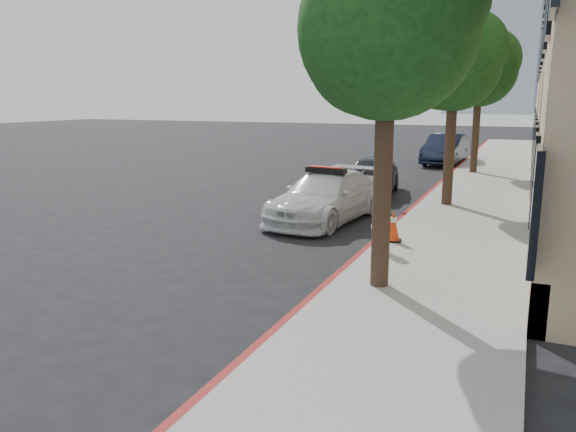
% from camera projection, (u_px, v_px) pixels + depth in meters
% --- Properties ---
extents(ground, '(120.00, 120.00, 0.00)m').
position_uv_depth(ground, '(272.00, 247.00, 12.34)').
color(ground, black).
rests_on(ground, ground).
extents(sidewalk, '(3.20, 50.00, 0.15)m').
position_uv_depth(sidewalk, '(482.00, 188.00, 19.92)').
color(sidewalk, gray).
rests_on(sidewalk, ground).
extents(curb_strip, '(0.12, 50.00, 0.15)m').
position_uv_depth(curb_strip, '(438.00, 186.00, 20.52)').
color(curb_strip, maroon).
rests_on(curb_strip, ground).
extents(tower_right, '(14.00, 14.00, 44.00)m').
position_uv_depth(tower_right, '(561.00, 13.00, 125.70)').
color(tower_right, '#9EA8B7').
rests_on(tower_right, ground).
extents(tree_near, '(2.92, 2.82, 5.62)m').
position_uv_depth(tree_near, '(390.00, 27.00, 8.52)').
color(tree_near, black).
rests_on(tree_near, sidewalk).
extents(tree_mid, '(2.77, 2.64, 5.43)m').
position_uv_depth(tree_mid, '(456.00, 64.00, 15.74)').
color(tree_mid, black).
rests_on(tree_mid, sidewalk).
extents(tree_far, '(3.10, 3.00, 5.81)m').
position_uv_depth(tree_far, '(481.00, 69.00, 22.88)').
color(tree_far, black).
rests_on(tree_far, sidewalk).
extents(police_car, '(2.34, 4.68, 1.45)m').
position_uv_depth(police_car, '(326.00, 197.00, 14.87)').
color(police_car, silver).
rests_on(police_car, ground).
extents(parked_car_mid, '(2.03, 4.06, 1.33)m').
position_uv_depth(parked_car_mid, '(372.00, 175.00, 18.93)').
color(parked_car_mid, '#21242A').
rests_on(parked_car_mid, ground).
extents(parked_car_far, '(1.81, 4.61, 1.49)m').
position_uv_depth(parked_car_far, '(445.00, 149.00, 27.73)').
color(parked_car_far, black).
rests_on(parked_car_far, ground).
extents(fire_hydrant, '(0.35, 0.31, 0.81)m').
position_uv_depth(fire_hydrant, '(379.00, 231.00, 11.45)').
color(fire_hydrant, white).
rests_on(fire_hydrant, sidewalk).
extents(traffic_cone, '(0.42, 0.42, 0.70)m').
position_uv_depth(traffic_cone, '(393.00, 226.00, 12.19)').
color(traffic_cone, black).
rests_on(traffic_cone, sidewalk).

